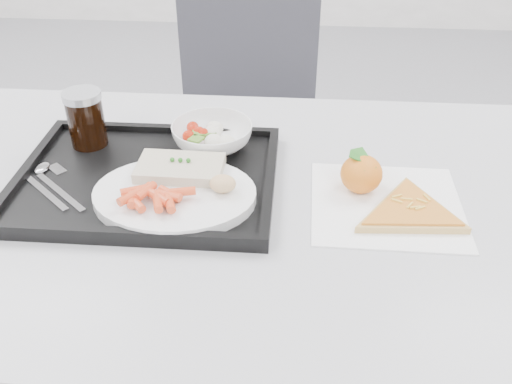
{
  "coord_description": "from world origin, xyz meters",
  "views": [
    {
      "loc": [
        0.1,
        -0.5,
        1.31
      ],
      "look_at": [
        0.05,
        0.29,
        0.77
      ],
      "focal_mm": 40.0,
      "sensor_mm": 36.0,
      "label": 1
    }
  ],
  "objects_px": {
    "dinner_plate": "(175,195)",
    "salad_bowl": "(212,136)",
    "tray": "(147,179)",
    "cola_glass": "(86,118)",
    "tangerine": "(361,174)",
    "pizza_slice": "(410,212)",
    "table": "(231,227)",
    "chair": "(246,110)"
  },
  "relations": [
    {
      "from": "tray",
      "to": "cola_glass",
      "type": "bearing_deg",
      "value": 142.16
    },
    {
      "from": "dinner_plate",
      "to": "tangerine",
      "type": "height_order",
      "value": "tangerine"
    },
    {
      "from": "table",
      "to": "dinner_plate",
      "type": "relative_size",
      "value": 4.44
    },
    {
      "from": "table",
      "to": "cola_glass",
      "type": "distance_m",
      "value": 0.34
    },
    {
      "from": "chair",
      "to": "dinner_plate",
      "type": "bearing_deg",
      "value": -93.09
    },
    {
      "from": "cola_glass",
      "to": "pizza_slice",
      "type": "height_order",
      "value": "cola_glass"
    },
    {
      "from": "salad_bowl",
      "to": "tangerine",
      "type": "height_order",
      "value": "tangerine"
    },
    {
      "from": "chair",
      "to": "tray",
      "type": "bearing_deg",
      "value": -98.27
    },
    {
      "from": "tangerine",
      "to": "tray",
      "type": "bearing_deg",
      "value": -179.22
    },
    {
      "from": "table",
      "to": "pizza_slice",
      "type": "relative_size",
      "value": 4.07
    },
    {
      "from": "chair",
      "to": "dinner_plate",
      "type": "distance_m",
      "value": 0.83
    },
    {
      "from": "cola_glass",
      "to": "salad_bowl",
      "type": "bearing_deg",
      "value": 1.48
    },
    {
      "from": "tray",
      "to": "tangerine",
      "type": "relative_size",
      "value": 6.11
    },
    {
      "from": "tray",
      "to": "cola_glass",
      "type": "distance_m",
      "value": 0.18
    },
    {
      "from": "salad_bowl",
      "to": "cola_glass",
      "type": "bearing_deg",
      "value": -178.52
    },
    {
      "from": "chair",
      "to": "pizza_slice",
      "type": "distance_m",
      "value": 0.9
    },
    {
      "from": "salad_bowl",
      "to": "pizza_slice",
      "type": "height_order",
      "value": "salad_bowl"
    },
    {
      "from": "dinner_plate",
      "to": "tangerine",
      "type": "distance_m",
      "value": 0.32
    },
    {
      "from": "table",
      "to": "chair",
      "type": "bearing_deg",
      "value": 93.36
    },
    {
      "from": "chair",
      "to": "dinner_plate",
      "type": "height_order",
      "value": "chair"
    },
    {
      "from": "pizza_slice",
      "to": "chair",
      "type": "bearing_deg",
      "value": 113.29
    },
    {
      "from": "salad_bowl",
      "to": "tray",
      "type": "bearing_deg",
      "value": -132.27
    },
    {
      "from": "chair",
      "to": "pizza_slice",
      "type": "bearing_deg",
      "value": -66.71
    },
    {
      "from": "salad_bowl",
      "to": "pizza_slice",
      "type": "distance_m",
      "value": 0.39
    },
    {
      "from": "chair",
      "to": "salad_bowl",
      "type": "distance_m",
      "value": 0.67
    },
    {
      "from": "table",
      "to": "tangerine",
      "type": "bearing_deg",
      "value": 8.4
    },
    {
      "from": "tray",
      "to": "tangerine",
      "type": "bearing_deg",
      "value": 0.78
    },
    {
      "from": "table",
      "to": "cola_glass",
      "type": "height_order",
      "value": "cola_glass"
    },
    {
      "from": "cola_glass",
      "to": "dinner_plate",
      "type": "bearing_deg",
      "value": -40.84
    },
    {
      "from": "salad_bowl",
      "to": "tangerine",
      "type": "distance_m",
      "value": 0.29
    },
    {
      "from": "dinner_plate",
      "to": "chair",
      "type": "bearing_deg",
      "value": 86.91
    },
    {
      "from": "chair",
      "to": "dinner_plate",
      "type": "xyz_separation_m",
      "value": [
        -0.04,
        -0.8,
        0.24
      ]
    },
    {
      "from": "tray",
      "to": "table",
      "type": "bearing_deg",
      "value": -10.43
    },
    {
      "from": "salad_bowl",
      "to": "cola_glass",
      "type": "distance_m",
      "value": 0.24
    },
    {
      "from": "tray",
      "to": "cola_glass",
      "type": "height_order",
      "value": "cola_glass"
    },
    {
      "from": "tray",
      "to": "salad_bowl",
      "type": "distance_m",
      "value": 0.15
    },
    {
      "from": "table",
      "to": "tangerine",
      "type": "height_order",
      "value": "tangerine"
    },
    {
      "from": "tangerine",
      "to": "dinner_plate",
      "type": "bearing_deg",
      "value": -166.99
    },
    {
      "from": "tangerine",
      "to": "chair",
      "type": "bearing_deg",
      "value": 110.16
    },
    {
      "from": "tray",
      "to": "cola_glass",
      "type": "relative_size",
      "value": 4.17
    },
    {
      "from": "dinner_plate",
      "to": "salad_bowl",
      "type": "height_order",
      "value": "salad_bowl"
    },
    {
      "from": "salad_bowl",
      "to": "tangerine",
      "type": "bearing_deg",
      "value": -21.41
    }
  ]
}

